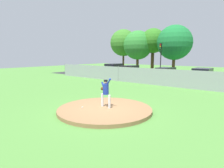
% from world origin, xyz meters
% --- Properties ---
extents(ground_plane, '(80.00, 80.00, 0.00)m').
position_xyz_m(ground_plane, '(0.00, 6.00, 0.00)').
color(ground_plane, '#4C8438').
extents(asphalt_strip, '(44.00, 7.00, 0.01)m').
position_xyz_m(asphalt_strip, '(0.00, 14.50, 0.00)').
color(asphalt_strip, '#2B2B2D').
rests_on(asphalt_strip, ground_plane).
extents(pitchers_mound, '(5.09, 5.09, 0.18)m').
position_xyz_m(pitchers_mound, '(0.00, 0.00, 0.09)').
color(pitchers_mound, olive).
rests_on(pitchers_mound, ground_plane).
extents(pitcher_youth, '(0.77, 0.32, 1.63)m').
position_xyz_m(pitcher_youth, '(-0.05, 0.14, 1.11)').
color(pitcher_youth, silver).
rests_on(pitcher_youth, pitchers_mound).
extents(baseball, '(0.07, 0.07, 0.07)m').
position_xyz_m(baseball, '(-0.94, -0.78, 0.22)').
color(baseball, white).
rests_on(baseball, pitchers_mound).
extents(chainlink_fence, '(33.03, 0.07, 1.78)m').
position_xyz_m(chainlink_fence, '(0.00, 10.00, 0.84)').
color(chainlink_fence, gray).
rests_on(chainlink_fence, ground_plane).
extents(parked_car_red, '(2.22, 4.67, 1.58)m').
position_xyz_m(parked_car_red, '(-8.09, 14.65, 0.76)').
color(parked_car_red, '#A81919').
rests_on(parked_car_red, ground_plane).
extents(parked_car_navy, '(1.92, 4.27, 1.60)m').
position_xyz_m(parked_car_navy, '(1.32, 14.84, 0.77)').
color(parked_car_navy, '#161E4C').
rests_on(parked_car_navy, ground_plane).
extents(parked_car_champagne, '(1.84, 4.60, 1.54)m').
position_xyz_m(parked_car_champagne, '(-2.68, 14.28, 0.75)').
color(parked_car_champagne, tan).
rests_on(parked_car_champagne, ground_plane).
extents(parked_car_charcoal, '(2.12, 4.80, 1.75)m').
position_xyz_m(parked_car_charcoal, '(-11.05, 14.80, 0.83)').
color(parked_car_charcoal, '#232328').
rests_on(parked_car_charcoal, ground_plane).
extents(traffic_cone_orange, '(0.40, 0.40, 0.55)m').
position_xyz_m(traffic_cone_orange, '(-5.28, 12.77, 0.26)').
color(traffic_cone_orange, orange).
rests_on(traffic_cone_orange, asphalt_strip).
extents(traffic_light_near, '(0.28, 0.46, 4.67)m').
position_xyz_m(traffic_light_near, '(-5.19, 18.21, 3.21)').
color(traffic_light_near, black).
rests_on(traffic_light_near, ground_plane).
extents(tree_tall_centre, '(5.15, 5.15, 7.95)m').
position_xyz_m(tree_tall_centre, '(-15.31, 23.26, 5.36)').
color(tree_tall_centre, '#4C331E').
rests_on(tree_tall_centre, ground_plane).
extents(tree_bushy_near, '(5.15, 5.15, 7.34)m').
position_xyz_m(tree_bushy_near, '(-11.49, 22.31, 4.75)').
color(tree_bushy_near, '#4C331E').
rests_on(tree_bushy_near, ground_plane).
extents(tree_leaning_west, '(4.30, 4.30, 7.64)m').
position_xyz_m(tree_leaning_west, '(-9.13, 23.51, 5.44)').
color(tree_leaning_west, '#4C331E').
rests_on(tree_leaning_west, ground_plane).
extents(tree_broad_right, '(5.38, 5.38, 7.63)m').
position_xyz_m(tree_broad_right, '(-4.67, 21.96, 4.92)').
color(tree_broad_right, '#4C331E').
rests_on(tree_broad_right, ground_plane).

